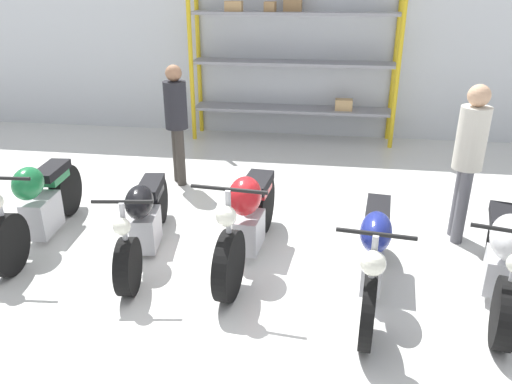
{
  "coord_description": "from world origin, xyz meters",
  "views": [
    {
      "loc": [
        0.72,
        -4.43,
        2.79
      ],
      "look_at": [
        0.0,
        0.4,
        0.7
      ],
      "focal_mm": 35.0,
      "sensor_mm": 36.0,
      "label": 1
    }
  ],
  "objects": [
    {
      "name": "back_wall",
      "position": [
        0.0,
        5.03,
        1.8
      ],
      "size": [
        30.0,
        0.08,
        3.6
      ],
      "color": "silver",
      "rests_on": "ground_plane"
    },
    {
      "name": "shelving_rack",
      "position": [
        0.03,
        4.67,
        1.48
      ],
      "size": [
        3.68,
        0.63,
        2.76
      ],
      "color": "gold",
      "rests_on": "ground_plane"
    },
    {
      "name": "person_near_rack",
      "position": [
        2.25,
        1.01,
        1.06
      ],
      "size": [
        0.32,
        0.32,
        1.79
      ],
      "rotation": [
        0.0,
        0.0,
        3.13
      ],
      "color": "#595960",
      "rests_on": "ground_plane"
    },
    {
      "name": "ground_plane",
      "position": [
        0.0,
        0.0,
        0.0
      ],
      "size": [
        30.0,
        30.0,
        0.0
      ],
      "primitive_type": "plane",
      "color": "silver"
    },
    {
      "name": "motorcycle_white",
      "position": [
        2.37,
        -0.19,
        0.46
      ],
      "size": [
        0.8,
        1.94,
        1.03
      ],
      "rotation": [
        0.0,
        0.0,
        -1.8
      ],
      "color": "black",
      "rests_on": "ground_plane"
    },
    {
      "name": "motorcycle_blue",
      "position": [
        1.2,
        -0.29,
        0.47
      ],
      "size": [
        0.61,
        2.1,
        1.02
      ],
      "rotation": [
        0.0,
        0.0,
        -1.68
      ],
      "color": "black",
      "rests_on": "ground_plane"
    },
    {
      "name": "motorcycle_green",
      "position": [
        -2.47,
        0.28,
        0.44
      ],
      "size": [
        0.68,
        2.07,
        1.05
      ],
      "rotation": [
        0.0,
        0.0,
        -1.49
      ],
      "color": "black",
      "rests_on": "ground_plane"
    },
    {
      "name": "motorcycle_red",
      "position": [
        -0.05,
        0.19,
        0.49
      ],
      "size": [
        0.7,
        2.1,
        1.11
      ],
      "rotation": [
        0.0,
        0.0,
        -1.66
      ],
      "color": "black",
      "rests_on": "ground_plane"
    },
    {
      "name": "person_browsing",
      "position": [
        -1.41,
        2.21,
        1.02
      ],
      "size": [
        0.44,
        0.44,
        1.72
      ],
      "rotation": [
        0.0,
        0.0,
        3.71
      ],
      "color": "#38332D",
      "rests_on": "ground_plane"
    },
    {
      "name": "motorcycle_black",
      "position": [
        -1.19,
        0.19,
        0.4
      ],
      "size": [
        0.6,
        2.08,
        0.95
      ],
      "rotation": [
        0.0,
        0.0,
        -1.43
      ],
      "color": "black",
      "rests_on": "ground_plane"
    }
  ]
}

